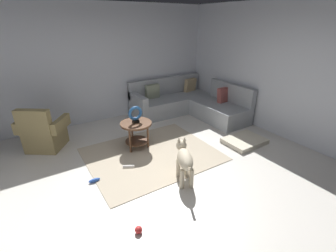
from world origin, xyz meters
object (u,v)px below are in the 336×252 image
Objects in this scene: torus_sculpture at (135,114)px; armchair at (44,134)px; sectional_couch at (189,104)px; dog_bed_mat at (244,141)px; dog at (184,159)px; dog_toy_rope at (129,166)px; dog_toy_ball at (139,230)px; side_table at (136,128)px; dog_toy_bone at (94,180)px.

armchair is at bearing 148.63° from torus_sculpture.
dog_bed_mat is at bearing -90.36° from sectional_couch.
torus_sculpture is (-1.96, -0.94, 0.42)m from sectional_couch.
dog is 4.04× the size of dog_toy_rope.
dog_toy_ball is (0.64, -2.80, -0.28)m from armchair.
dog_toy_ball is at bearing -162.78° from dog_bed_mat.
sectional_couch is at bearing 89.64° from dog_bed_mat.
armchair reaches higher than side_table.
dog_toy_rope is at bearing -127.56° from side_table.
armchair reaches higher than dog_toy_ball.
sectional_couch is at bearing 76.16° from dog.
dog_toy_rope is (0.45, 1.31, -0.02)m from dog_toy_ball.
armchair reaches higher than dog_toy_bone.
dog_toy_ball is at bearing -128.20° from dog.
sectional_couch is 2.81× the size of dog_bed_mat.
torus_sculpture is at bearing 121.98° from dog.
armchair is 3.97m from dog_bed_mat.
armchair is at bearing 150.96° from dog_bed_mat.
torus_sculpture is at bearing 152.86° from dog_bed_mat.
sectional_couch reaches higher than dog_toy_bone.
dog_toy_ball is at bearing -115.10° from side_table.
dog_toy_ball is 1.39m from dog_toy_rope.
dog is at bearing -128.23° from sectional_couch.
dog_bed_mat is 4.07× the size of dog_toy_rope.
torus_sculpture is 2.29m from dog_bed_mat.
dog_toy_ball is (-2.83, -0.88, 0.00)m from dog_bed_mat.
torus_sculpture is 0.41× the size of dog.
dog_toy_ball reaches higher than dog_bed_mat.
dog_toy_bone is (-0.61, -0.07, 0.00)m from dog_toy_rope.
dog reaches higher than dog_toy_ball.
dog_toy_bone is (-1.22, 0.69, -0.35)m from dog.
dog is (0.18, -1.33, -0.04)m from side_table.
side_table is 1.28m from dog_toy_bone.
sectional_couch is 3.48m from armchair.
sectional_couch reaches higher than dog_bed_mat.
sectional_couch is at bearing 25.54° from side_table.
dog_toy_ball is (-2.84, -2.81, -0.25)m from sectional_couch.
dog_bed_mat is (-0.01, -1.93, -0.25)m from sectional_couch.
armchair reaches higher than dog_bed_mat.
armchair reaches higher than torus_sculpture.
armchair is 5.55× the size of dog_toy_bone.
dog reaches higher than dog_toy_rope.
sectional_couch reaches higher than torus_sculpture.
side_table reaches higher than dog_toy_rope.
dog is 1.44m from dog_toy_bone.
dog_toy_bone is (-1.04, -0.63, -0.68)m from torus_sculpture.
dog_toy_ball is at bearing -135.28° from sectional_couch.
torus_sculpture reaches higher than dog_toy_rope.
side_table is at bearing 64.90° from dog_toy_ball.
armchair is at bearing 126.26° from dog_toy_rope.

